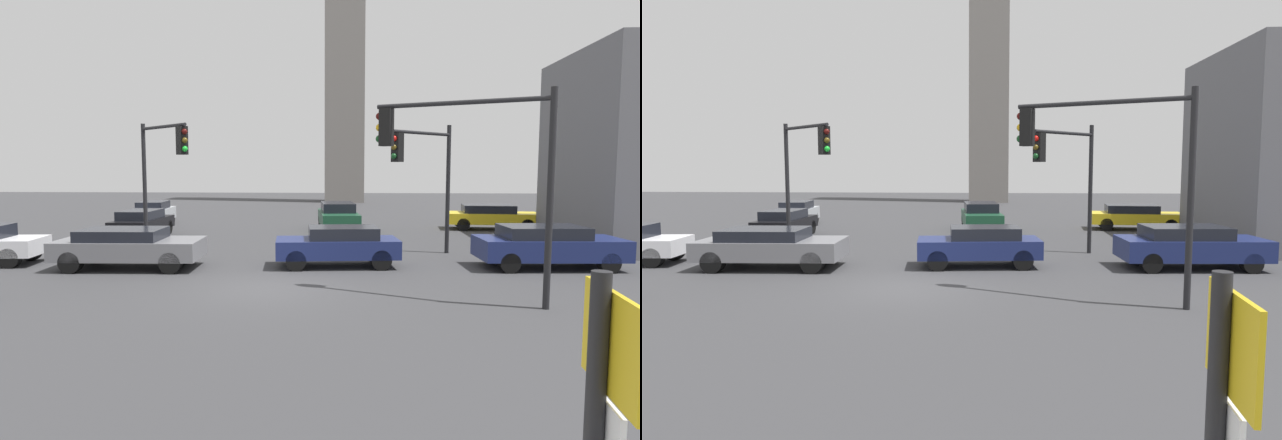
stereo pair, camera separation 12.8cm
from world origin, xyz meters
The scene contains 12 objects.
ground_plane centered at (0.00, 0.00, 0.00)m, with size 107.47×107.47×0.00m, color #38383A.
traffic_light_0 centered at (4.97, 5.44, 3.49)m, with size 2.48×2.80×4.97m.
traffic_light_1 centered at (-4.75, 5.38, 3.64)m, with size 2.57×2.58×5.06m.
traffic_light_3 centered at (5.16, -0.98, 3.80)m, with size 4.12×2.04×5.25m.
car_0 centered at (1.91, 3.51, 0.74)m, with size 4.29×2.21×1.36m.
car_1 centered at (1.61, 13.98, 0.78)m, with size 2.39×4.84×1.47m.
car_2 centered at (-7.61, 10.57, 0.72)m, with size 1.75×4.21×1.32m.
car_3 centered at (-8.86, 15.63, 0.74)m, with size 2.01×4.07×1.41m.
car_4 centered at (-5.08, 2.77, 0.74)m, with size 4.80×2.33×1.33m.
car_5 centered at (8.90, 3.64, 0.77)m, with size 4.81×2.32×1.42m.
car_6 centered at (9.80, 15.02, 0.72)m, with size 4.89×2.42×1.32m.
skyline_tower centered at (1.60, 37.41, 17.73)m, with size 3.59×3.59×35.45m, color gray.
Camera 1 is at (2.39, -15.31, 3.45)m, focal length 31.42 mm.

